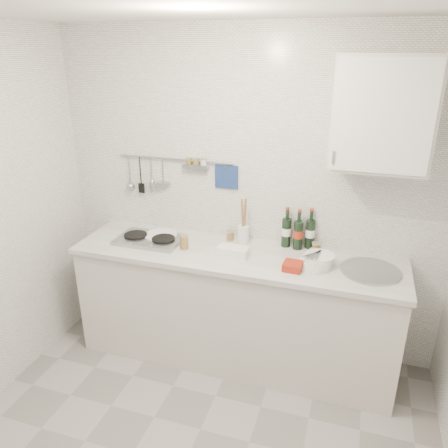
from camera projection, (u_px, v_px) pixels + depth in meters
name	position (u px, v px, depth m)	size (l,w,h in m)	color
back_wall	(247.00, 198.00, 3.36)	(3.00, 0.02, 2.50)	silver
counter	(236.00, 309.00, 3.40)	(2.44, 0.64, 0.96)	beige
wall_rail	(173.00, 171.00, 3.43)	(0.98, 0.09, 0.34)	#93969B
wall_cabinet	(383.00, 114.00, 2.68)	(0.60, 0.38, 0.70)	beige
plate_stack_hob	(160.00, 236.00, 3.45)	(0.27, 0.27, 0.03)	teal
plate_stack_sink	(317.00, 261.00, 3.01)	(0.26, 0.24, 0.09)	white
wine_bottles	(298.00, 228.00, 3.25)	(0.25, 0.12, 0.31)	black
butter_dish	(233.00, 251.00, 3.17)	(0.22, 0.11, 0.07)	white
strawberry_punnet	(293.00, 266.00, 2.97)	(0.13, 0.13, 0.05)	#B12A13
utensil_crock	(243.00, 232.00, 3.36)	(0.09, 0.09, 0.37)	white
jar_a	(230.00, 235.00, 3.42)	(0.06, 0.06, 0.08)	olive
jar_b	(316.00, 248.00, 3.19)	(0.07, 0.07, 0.09)	olive
jar_c	(313.00, 254.00, 3.13)	(0.06, 0.06, 0.07)	olive
jar_d	(184.00, 242.00, 3.27)	(0.07, 0.07, 0.11)	olive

